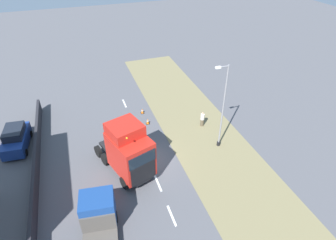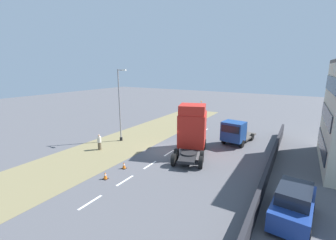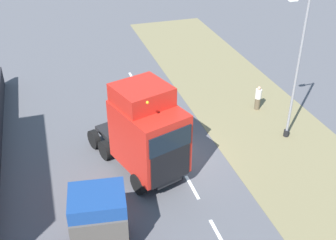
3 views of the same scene
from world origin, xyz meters
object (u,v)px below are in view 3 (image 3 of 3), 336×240
Objects in this scene: pedestrian at (258,98)px; lorry_cab at (146,133)px; lamp_post at (295,77)px; traffic_cone_trailing at (170,101)px; traffic_cone_lead at (161,87)px; flatbed_truck at (99,226)px.

lorry_cab is at bearing 26.67° from pedestrian.
lamp_post is 8.26m from traffic_cone_trailing.
traffic_cone_trailing is at bearing -46.61° from lamp_post.
traffic_cone_lead is at bearing -39.48° from pedestrian.
traffic_cone_trailing is (5.16, -5.46, -3.46)m from lamp_post.
pedestrian is (-8.32, -4.18, -1.60)m from lorry_cab.
lorry_cab is 5.43m from flatbed_truck.
flatbed_truck reaches higher than traffic_cone_lead.
lamp_post is 4.99× the size of pedestrian.
flatbed_truck is at bearing 24.65° from lamp_post.
traffic_cone_lead is at bearing -55.58° from lamp_post.
flatbed_truck is (3.04, 4.39, -1.01)m from lorry_cab.
traffic_cone_trailing is at bearing 67.36° from flatbed_truck.
lamp_post reaches higher than lorry_cab.
pedestrian is (-11.37, -8.57, -0.59)m from flatbed_truck.
pedestrian is 2.77× the size of traffic_cone_lead.
lorry_cab is at bearing 69.08° from traffic_cone_lead.
flatbed_truck is 9.47× the size of traffic_cone_trailing.
flatbed_truck is 12.78m from lamp_post.
flatbed_truck is at bearing 37.01° from pedestrian.
traffic_cone_lead is 1.00× the size of traffic_cone_trailing.
lorry_cab is at bearing 62.97° from flatbed_truck.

